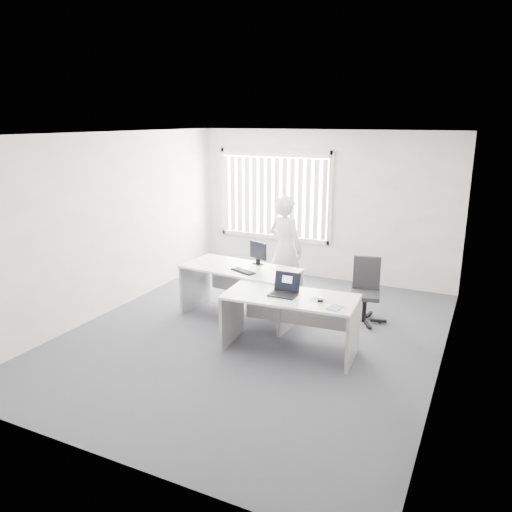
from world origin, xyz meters
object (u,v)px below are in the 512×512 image
at_px(desk_far, 240,281).
at_px(laptop, 283,285).
at_px(office_chair, 365,302).
at_px(desk_near, 290,311).
at_px(person, 285,249).
at_px(monitor, 258,253).

relative_size(desk_far, laptop, 5.18).
height_order(office_chair, laptop, laptop).
distance_m(desk_near, person, 1.98).
distance_m(person, monitor, 0.77).
height_order(desk_near, office_chair, office_chair).
xyz_separation_m(desk_near, office_chair, (0.64, 1.46, -0.26)).
xyz_separation_m(desk_near, person, (-0.81, 1.78, 0.33)).
xyz_separation_m(person, laptop, (0.72, -1.82, 0.02)).
bearing_deg(laptop, person, 110.64).
relative_size(desk_far, office_chair, 1.87).
bearing_deg(desk_far, desk_near, -29.61).
relative_size(person, laptop, 5.06).
bearing_deg(office_chair, monitor, -176.62).
bearing_deg(desk_far, laptop, -33.21).
xyz_separation_m(desk_near, monitor, (-0.95, 1.03, 0.42)).
relative_size(office_chair, monitor, 2.74).
distance_m(desk_far, office_chair, 1.92).
distance_m(desk_far, person, 1.11).
xyz_separation_m(desk_far, monitor, (0.18, 0.27, 0.40)).
bearing_deg(desk_near, office_chair, 62.17).
bearing_deg(desk_near, desk_far, 141.73).
relative_size(desk_near, desk_far, 0.96).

